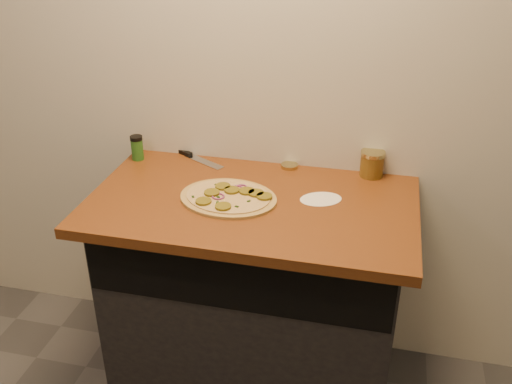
% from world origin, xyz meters
% --- Properties ---
extents(cabinet, '(1.10, 0.60, 0.86)m').
position_xyz_m(cabinet, '(0.00, 1.45, 0.43)').
color(cabinet, black).
rests_on(cabinet, ground).
extents(countertop, '(1.20, 0.70, 0.04)m').
position_xyz_m(countertop, '(0.00, 1.42, 0.88)').
color(countertop, brown).
rests_on(countertop, cabinet).
extents(pizza, '(0.39, 0.39, 0.02)m').
position_xyz_m(pizza, '(-0.08, 1.40, 0.91)').
color(pizza, tan).
rests_on(pizza, countertop).
extents(chefs_knife, '(0.27, 0.17, 0.02)m').
position_xyz_m(chefs_knife, '(-0.33, 1.72, 0.91)').
color(chefs_knife, '#B7BAC1').
rests_on(chefs_knife, countertop).
extents(mason_jar_lid, '(0.09, 0.09, 0.01)m').
position_xyz_m(mason_jar_lid, '(0.09, 1.72, 0.91)').
color(mason_jar_lid, tan).
rests_on(mason_jar_lid, countertop).
extents(salsa_jar, '(0.10, 0.10, 0.10)m').
position_xyz_m(salsa_jar, '(0.41, 1.72, 0.95)').
color(salsa_jar, maroon).
rests_on(salsa_jar, countertop).
extents(spice_shaker, '(0.05, 0.05, 0.10)m').
position_xyz_m(spice_shaker, '(-0.55, 1.66, 0.95)').
color(spice_shaker, '#275E1D').
rests_on(spice_shaker, countertop).
extents(flour_spill, '(0.21, 0.21, 0.00)m').
position_xyz_m(flour_spill, '(0.25, 1.48, 0.90)').
color(flour_spill, white).
rests_on(flour_spill, countertop).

